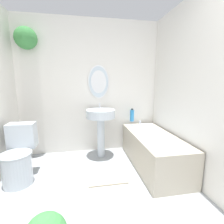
{
  "coord_description": "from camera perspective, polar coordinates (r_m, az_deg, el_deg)",
  "views": [
    {
      "loc": [
        -0.14,
        -0.48,
        1.31
      ],
      "look_at": [
        0.23,
        1.57,
        0.92
      ],
      "focal_mm": 26.0,
      "sensor_mm": 36.0,
      "label": 1
    }
  ],
  "objects": [
    {
      "name": "wall_right",
      "position": [
        2.25,
        29.03,
        6.44
      ],
      "size": [
        0.06,
        2.65,
        2.4
      ],
      "color": "silver",
      "rests_on": "ground_plane"
    },
    {
      "name": "bath_mat",
      "position": [
        2.43,
        -1.88,
        -21.75
      ],
      "size": [
        0.52,
        0.39,
        0.02
      ],
      "color": "#B7A88E",
      "rests_on": "ground_plane"
    },
    {
      "name": "shampoo_bottle",
      "position": [
        3.04,
        7.05,
        -1.18
      ],
      "size": [
        0.07,
        0.07,
        0.24
      ],
      "color": "#2D84C6",
      "rests_on": "bathtub"
    },
    {
      "name": "bathtub",
      "position": [
        2.69,
        14.25,
        -12.64
      ],
      "size": [
        0.61,
        1.43,
        0.59
      ],
      "color": "#B2A893",
      "rests_on": "ground_plane"
    },
    {
      "name": "wall_back",
      "position": [
        3.02,
        -9.55,
        9.81
      ],
      "size": [
        2.62,
        0.34,
        2.4
      ],
      "color": "silver",
      "rests_on": "ground_plane"
    },
    {
      "name": "pedestal_sink",
      "position": [
        2.81,
        -3.99,
        -2.74
      ],
      "size": [
        0.5,
        0.5,
        0.94
      ],
      "color": "silver",
      "rests_on": "ground_plane"
    },
    {
      "name": "toilet",
      "position": [
        2.54,
        -29.92,
        -13.64
      ],
      "size": [
        0.38,
        0.57,
        0.74
      ],
      "color": "silver",
      "rests_on": "ground_plane"
    }
  ]
}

